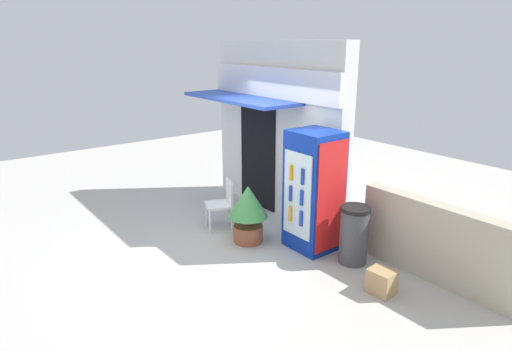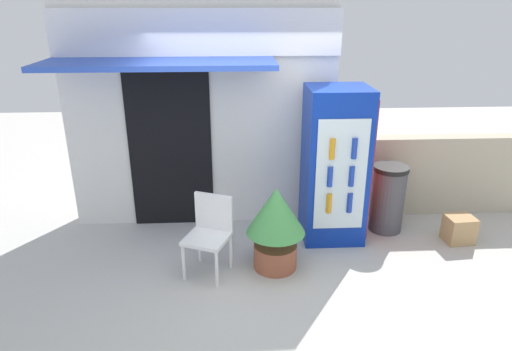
{
  "view_description": "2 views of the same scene",
  "coord_description": "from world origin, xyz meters",
  "px_view_note": "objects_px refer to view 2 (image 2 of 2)",
  "views": [
    {
      "loc": [
        5.74,
        -3.87,
        3.26
      ],
      "look_at": [
        0.21,
        0.36,
        1.11
      ],
      "focal_mm": 31.45,
      "sensor_mm": 36.0,
      "label": 1
    },
    {
      "loc": [
        -0.23,
        -4.22,
        2.86
      ],
      "look_at": [
        0.03,
        0.59,
        0.97
      ],
      "focal_mm": 31.63,
      "sensor_mm": 36.0,
      "label": 2
    }
  ],
  "objects_px": {
    "potted_plant_near_shop": "(276,221)",
    "trash_bin": "(388,198)",
    "drink_cooler": "(335,166)",
    "plastic_chair": "(210,229)",
    "cardboard_box": "(459,229)"
  },
  "relations": [
    {
      "from": "drink_cooler",
      "to": "cardboard_box",
      "type": "bearing_deg",
      "value": -8.94
    },
    {
      "from": "drink_cooler",
      "to": "cardboard_box",
      "type": "distance_m",
      "value": 1.77
    },
    {
      "from": "plastic_chair",
      "to": "trash_bin",
      "type": "relative_size",
      "value": 0.99
    },
    {
      "from": "plastic_chair",
      "to": "potted_plant_near_shop",
      "type": "distance_m",
      "value": 0.73
    },
    {
      "from": "plastic_chair",
      "to": "drink_cooler",
      "type": "bearing_deg",
      "value": 25.3
    },
    {
      "from": "potted_plant_near_shop",
      "to": "trash_bin",
      "type": "xyz_separation_m",
      "value": [
        1.54,
        0.83,
        -0.13
      ]
    },
    {
      "from": "drink_cooler",
      "to": "plastic_chair",
      "type": "relative_size",
      "value": 2.18
    },
    {
      "from": "plastic_chair",
      "to": "cardboard_box",
      "type": "height_order",
      "value": "plastic_chair"
    },
    {
      "from": "drink_cooler",
      "to": "plastic_chair",
      "type": "distance_m",
      "value": 1.73
    },
    {
      "from": "drink_cooler",
      "to": "trash_bin",
      "type": "distance_m",
      "value": 0.92
    },
    {
      "from": "trash_bin",
      "to": "cardboard_box",
      "type": "bearing_deg",
      "value": -24.36
    },
    {
      "from": "potted_plant_near_shop",
      "to": "cardboard_box",
      "type": "bearing_deg",
      "value": 11.0
    },
    {
      "from": "plastic_chair",
      "to": "cardboard_box",
      "type": "bearing_deg",
      "value": 8.65
    },
    {
      "from": "cardboard_box",
      "to": "potted_plant_near_shop",
      "type": "bearing_deg",
      "value": -169.0
    },
    {
      "from": "drink_cooler",
      "to": "potted_plant_near_shop",
      "type": "relative_size",
      "value": 1.97
    }
  ]
}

